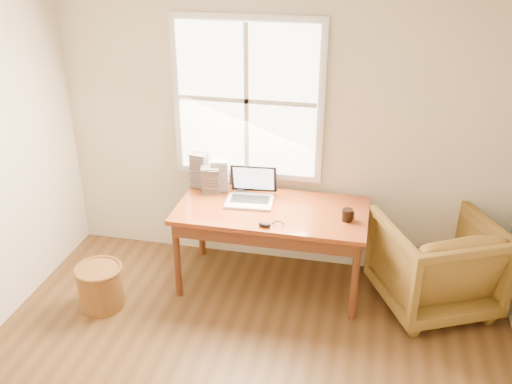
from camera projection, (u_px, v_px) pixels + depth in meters
room_shell at (212, 251)px, 3.09m from camera, size 4.04×4.54×2.64m
desk at (272, 211)px, 4.79m from camera, size 1.60×0.80×0.04m
armchair at (435, 263)px, 4.67m from camera, size 1.15×1.17×0.80m
wicker_stool at (101, 287)px, 4.73m from camera, size 0.42×0.42×0.37m
laptop at (249, 187)px, 4.80m from camera, size 0.44×0.46×0.31m
mouse at (265, 224)px, 4.49m from camera, size 0.12×0.08×0.04m
coffee_mug at (347, 215)px, 4.57m from camera, size 0.11×0.11×0.10m
cd_stack_a at (220, 175)px, 5.04m from camera, size 0.17×0.16×0.29m
cd_stack_b at (210, 179)px, 5.02m from camera, size 0.19×0.18×0.24m
cd_stack_c at (200, 170)px, 5.11m from camera, size 0.15×0.14×0.32m
cd_stack_d at (245, 180)px, 5.08m from camera, size 0.17×0.16×0.17m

